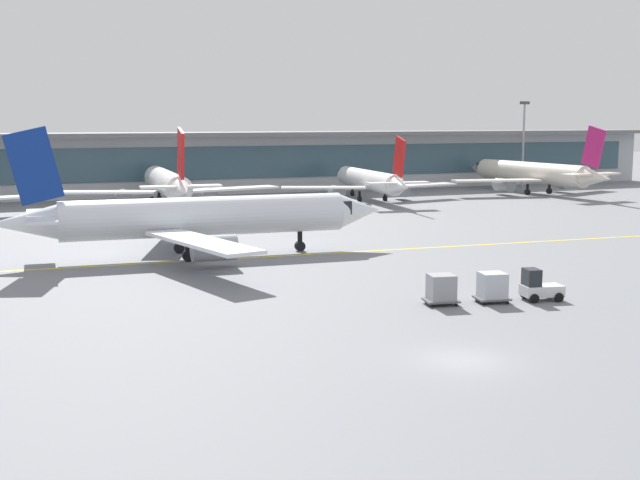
% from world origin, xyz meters
% --- Properties ---
extents(ground_plane, '(400.00, 400.00, 0.00)m').
position_xyz_m(ground_plane, '(0.00, 0.00, 0.00)').
color(ground_plane, slate).
extents(taxiway_centreline_stripe, '(109.89, 5.64, 0.01)m').
position_xyz_m(taxiway_centreline_stripe, '(-4.24, 32.77, 0.00)').
color(taxiway_centreline_stripe, yellow).
rests_on(taxiway_centreline_stripe, ground_plane).
extents(terminal_concourse, '(192.00, 11.00, 9.60)m').
position_xyz_m(terminal_concourse, '(0.00, 94.11, 4.92)').
color(terminal_concourse, '#B2B7BC').
rests_on(terminal_concourse, ground_plane).
extents(gate_airplane_2, '(30.08, 32.40, 10.73)m').
position_xyz_m(gate_airplane_2, '(0.26, 74.52, 3.22)').
color(gate_airplane_2, white).
rests_on(gate_airplane_2, ground_plane).
extents(gate_airplane_3, '(26.57, 28.69, 9.50)m').
position_xyz_m(gate_airplane_3, '(29.30, 73.65, 2.85)').
color(gate_airplane_3, white).
rests_on(gate_airplane_3, ground_plane).
extents(gate_airplane_4, '(30.04, 32.41, 10.73)m').
position_xyz_m(gate_airplane_4, '(57.93, 74.38, 3.22)').
color(gate_airplane_4, silver).
rests_on(gate_airplane_4, ground_plane).
extents(taxiing_regional_jet, '(33.58, 31.21, 11.13)m').
position_xyz_m(taxiing_regional_jet, '(-4.68, 34.79, 3.34)').
color(taxiing_regional_jet, silver).
rests_on(taxiing_regional_jet, ground_plane).
extents(baggage_tug, '(2.81, 2.01, 2.10)m').
position_xyz_m(baggage_tug, '(11.64, 9.77, 0.89)').
color(baggage_tug, silver).
rests_on(baggage_tug, ground_plane).
extents(cargo_dolly_lead, '(2.36, 1.96, 1.94)m').
position_xyz_m(cargo_dolly_lead, '(8.48, 10.36, 1.05)').
color(cargo_dolly_lead, '#595B60').
rests_on(cargo_dolly_lead, ground_plane).
extents(cargo_dolly_trailing, '(2.36, 1.96, 1.94)m').
position_xyz_m(cargo_dolly_trailing, '(5.11, 10.99, 1.05)').
color(cargo_dolly_trailing, '#595B60').
rests_on(cargo_dolly_trailing, ground_plane).
extents(apron_light_mast_1, '(1.80, 0.36, 14.59)m').
position_xyz_m(apron_light_mast_1, '(63.06, 84.33, 7.98)').
color(apron_light_mast_1, gray).
rests_on(apron_light_mast_1, ground_plane).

